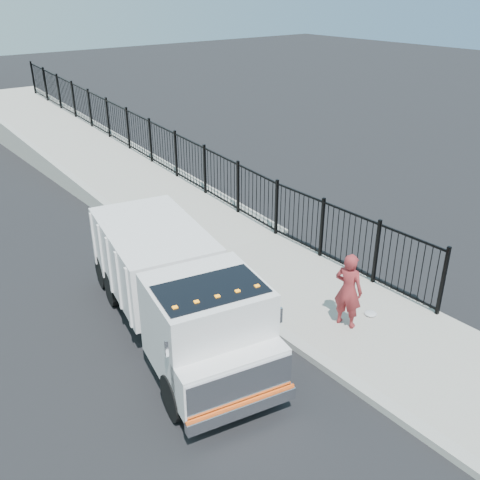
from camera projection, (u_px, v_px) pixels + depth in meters
ground at (276, 333)px, 12.71m from camera, size 120.00×120.00×0.00m
sidewalk at (396, 340)px, 12.35m from camera, size 3.55×12.00×0.12m
curb at (339, 373)px, 11.26m from camera, size 0.30×12.00×0.16m
ramp at (84, 159)px, 25.23m from camera, size 3.95×24.06×3.19m
iron_fence at (152, 155)px, 22.80m from camera, size 0.10×28.00×1.80m
truck at (176, 287)px, 12.02m from camera, size 3.54×7.23×2.37m
worker at (348, 290)px, 12.42m from camera, size 0.63×0.79×1.88m
debris at (371, 313)px, 13.17m from camera, size 0.31×0.31×0.08m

